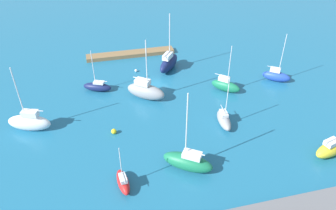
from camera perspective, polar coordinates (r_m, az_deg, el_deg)
The scene contains 14 objects.
water at distance 66.19m, azimuth -2.09°, elevation 3.78°, with size 160.00×160.00×0.00m, color #1E668C.
pier_dock at distance 78.13m, azimuth -6.66°, elevation 9.01°, with size 20.79×2.85×0.88m, color olive.
sailboat_green_far_north at distance 64.24m, azimuth 10.19°, elevation 3.45°, with size 5.52×5.41×9.69m.
sailboat_navy_lone_south at distance 70.83m, azimuth 0.14°, elevation 7.54°, with size 6.63×7.75×12.45m.
sailboat_gray_near_pier at distance 60.91m, azimuth -4.00°, elevation 2.54°, with size 7.79×6.81×11.97m.
sailboat_blue_off_beacon at distance 70.38m, azimuth 18.68°, elevation 4.96°, with size 5.71×4.94×10.34m.
sailboat_white_inner_mooring at distance 57.64m, azimuth -23.43°, elevation -2.77°, with size 7.55×4.47×11.66m.
sailboat_yellow_west_end at distance 54.34m, azimuth 27.00°, elevation -6.88°, with size 6.39×3.68×9.23m.
sailboat_red_center_basin at distance 44.75m, azimuth -8.00°, elevation -13.35°, with size 1.95×4.73×6.72m.
sailboat_green_far_south at distance 46.42m, azimuth 3.56°, elevation -9.98°, with size 7.52×6.29×12.79m.
sailboat_navy_east_end at distance 64.96m, azimuth -12.46°, elevation 3.22°, with size 5.96×4.02×8.61m.
sailboat_gray_along_channel at distance 55.22m, azimuth 9.91°, elevation -2.58°, with size 2.34×5.58×9.20m.
mooring_buoy_yellow at distance 53.55m, azimuth -9.61°, elevation -4.64°, with size 0.89×0.89×0.89m, color yellow.
mooring_buoy_white at distance 70.83m, azimuth -5.71°, elevation 6.11°, with size 0.62×0.62×0.62m, color white.
Camera 1 is at (11.13, 55.75, 33.90)m, focal length 34.28 mm.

